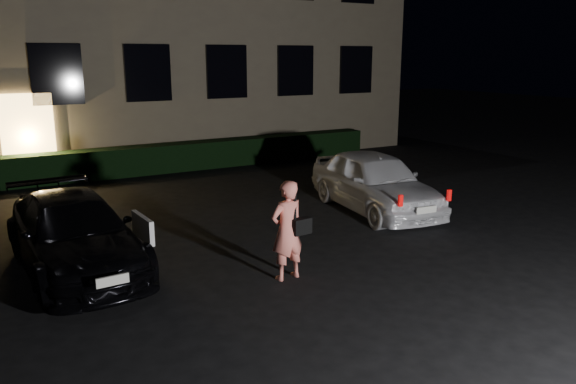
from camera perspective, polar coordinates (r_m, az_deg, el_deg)
ground at (r=8.71m, az=7.83°, el=-10.25°), size 80.00×80.00×0.00m
hedge at (r=17.75m, az=-13.17°, el=3.30°), size 15.00×0.70×0.85m
sedan at (r=10.09m, az=-20.91°, el=-3.95°), size 2.03×4.39×1.23m
hatch at (r=13.08m, az=8.81°, el=1.07°), size 2.16×4.25×1.39m
man at (r=8.93m, az=-0.05°, el=-3.89°), size 0.71×0.46×1.63m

